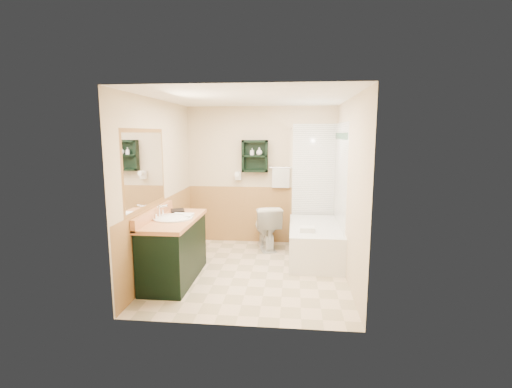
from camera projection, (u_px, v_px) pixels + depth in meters
The scene contains 25 objects.
floor at pixel (252, 272), 5.26m from camera, with size 3.00×3.00×0.00m, color beige.
back_wall at pixel (261, 176), 6.55m from camera, with size 2.60×0.04×2.40m, color beige.
left_wall at pixel (158, 187), 5.19m from camera, with size 0.04×3.00×2.40m, color beige.
right_wall at pixel (350, 190), 4.93m from camera, with size 0.04×3.00×2.40m, color beige.
ceiling at pixel (251, 96), 4.86m from camera, with size 2.60×3.00×0.04m, color white.
wainscot_left at pixel (163, 235), 5.30m from camera, with size 2.98×2.98×1.00m, color tan, non-canonical shape.
wainscot_back at pixel (261, 215), 6.63m from camera, with size 2.58×2.58×1.00m, color tan, non-canonical shape.
mirror_frame at pixel (145, 169), 4.60m from camera, with size 1.30×1.30×1.00m, color brown, non-canonical shape.
mirror_glass at pixel (145, 169), 4.60m from camera, with size 1.20×1.20×0.90m, color white, non-canonical shape.
tile_right at pixel (340, 192), 5.70m from camera, with size 1.50×1.50×2.10m, color white, non-canonical shape.
tile_back at pixel (320, 185), 6.43m from camera, with size 0.95×0.95×2.10m, color white, non-canonical shape.
tile_accent at pixel (341, 136), 5.56m from camera, with size 1.50×1.50×0.10m, color #15492F, non-canonical shape.
wall_shelf at pixel (255, 156), 6.39m from camera, with size 0.45×0.15×0.55m, color black.
hair_dryer at pixel (238, 176), 6.51m from camera, with size 0.10×0.24×0.18m, color white, non-canonical shape.
towel_bar at pixel (281, 168), 6.43m from camera, with size 0.40×0.06×0.40m, color silver, non-canonical shape.
curtain_rod at pixel (292, 129), 5.62m from camera, with size 0.03×0.03×1.60m, color silver.
shower_curtain at pixel (291, 183), 5.93m from camera, with size 1.05×1.05×1.70m, color beige, non-canonical shape.
vanity at pixel (174, 249), 4.92m from camera, with size 0.59×1.32×0.84m, color black.
bathtub at pixel (315, 242), 5.77m from camera, with size 0.80×1.50×0.53m, color white.
toilet at pixel (267, 227), 6.28m from camera, with size 0.42×0.75×0.74m, color white.
counter_towel at pixel (183, 216), 4.94m from camera, with size 0.27×0.21×0.04m, color silver.
vanity_book at pixel (171, 203), 5.25m from camera, with size 0.19×0.02×0.25m, color black.
tub_towel at pixel (307, 229), 5.36m from camera, with size 0.21×0.18×0.07m, color silver.
soap_bottle_a at pixel (252, 154), 6.39m from camera, with size 0.06×0.12×0.06m, color white.
soap_bottle_b at pixel (259, 152), 6.37m from camera, with size 0.11×0.14×0.11m, color white.
Camera 1 is at (0.57, -4.98, 1.95)m, focal length 26.00 mm.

